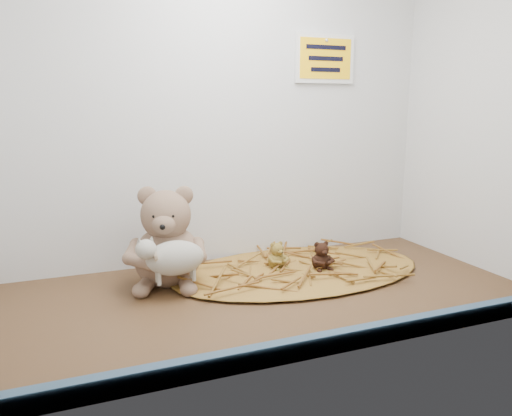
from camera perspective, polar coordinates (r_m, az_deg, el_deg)
name	(u,v)px	position (r cm, az deg, el deg)	size (l,w,h in cm)	color
alcove_shell	(251,93)	(115.40, -0.54, 13.03)	(120.40, 60.20, 90.40)	#3E2715
front_rail	(330,342)	(90.82, 8.43, -14.95)	(119.28, 2.20, 3.60)	#345164
straw_bed	(299,270)	(130.00, 4.89, -7.04)	(67.10, 38.96, 1.30)	brown
main_teddy	(167,236)	(119.93, -10.16, -3.18)	(19.19, 20.26, 23.80)	#94735B
toy_lamb	(175,258)	(112.69, -9.22, -5.66)	(16.94, 10.34, 10.94)	#AFAD9D
mini_teddy_tan	(277,254)	(128.88, 2.38, -5.25)	(5.58, 5.89, 6.92)	olive
mini_teddy_brown	(321,254)	(128.79, 7.47, -5.27)	(5.87, 6.20, 7.28)	black
wall_sign	(325,59)	(147.20, 7.87, 16.55)	(16.00, 1.20, 11.00)	#FFB90D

